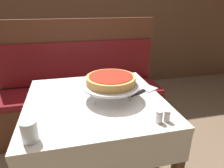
{
  "coord_description": "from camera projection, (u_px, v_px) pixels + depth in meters",
  "views": [
    {
      "loc": [
        -0.15,
        -1.11,
        1.32
      ],
      "look_at": [
        0.1,
        -0.05,
        0.87
      ],
      "focal_mm": 32.0,
      "sensor_mm": 36.0,
      "label": 1
    }
  ],
  "objects": [
    {
      "name": "booth_bench",
      "position": [
        82.0,
        99.0,
        2.16
      ],
      "size": [
        1.67,
        0.48,
        1.16
      ],
      "color": "#4C2819",
      "rests_on": "ground_plane"
    },
    {
      "name": "dining_table_rear",
      "position": [
        74.0,
        54.0,
        2.73
      ],
      "size": [
        0.66,
        0.66,
        0.76
      ],
      "color": "red",
      "rests_on": "ground_plane"
    },
    {
      "name": "condiment_caddy",
      "position": [
        78.0,
        42.0,
        2.77
      ],
      "size": [
        0.11,
        0.11,
        0.15
      ],
      "color": "black",
      "rests_on": "dining_table_rear"
    },
    {
      "name": "water_glass_near",
      "position": [
        30.0,
        131.0,
        0.85
      ],
      "size": [
        0.07,
        0.07,
        0.1
      ],
      "color": "silver",
      "rests_on": "dining_table_front"
    },
    {
      "name": "deep_dish_pizza",
      "position": [
        111.0,
        80.0,
        1.2
      ],
      "size": [
        0.3,
        0.3,
        0.05
      ],
      "color": "tan",
      "rests_on": "pizza_pan_stand"
    },
    {
      "name": "pizza_pan_stand",
      "position": [
        111.0,
        85.0,
        1.22
      ],
      "size": [
        0.36,
        0.36,
        0.1
      ],
      "color": "#ADADB2",
      "rests_on": "dining_table_front"
    },
    {
      "name": "pizza_server",
      "position": [
        142.0,
        91.0,
        1.35
      ],
      "size": [
        0.25,
        0.17,
        0.01
      ],
      "color": "#BCBCC1",
      "rests_on": "dining_table_front"
    },
    {
      "name": "pepper_shaker",
      "position": [
        167.0,
        116.0,
        1.0
      ],
      "size": [
        0.03,
        0.03,
        0.06
      ],
      "color": "silver",
      "rests_on": "dining_table_front"
    },
    {
      "name": "salt_shaker",
      "position": [
        159.0,
        117.0,
        0.99
      ],
      "size": [
        0.04,
        0.04,
        0.06
      ],
      "color": "silver",
      "rests_on": "dining_table_front"
    },
    {
      "name": "dining_table_front",
      "position": [
        96.0,
        115.0,
        1.29
      ],
      "size": [
        0.84,
        0.84,
        0.76
      ],
      "color": "beige",
      "rests_on": "ground_plane"
    },
    {
      "name": "back_wall_panel",
      "position": [
        73.0,
        11.0,
        2.91
      ],
      "size": [
        6.0,
        0.04,
        2.4
      ],
      "primitive_type": "cube",
      "color": "brown",
      "rests_on": "ground_plane"
    }
  ]
}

